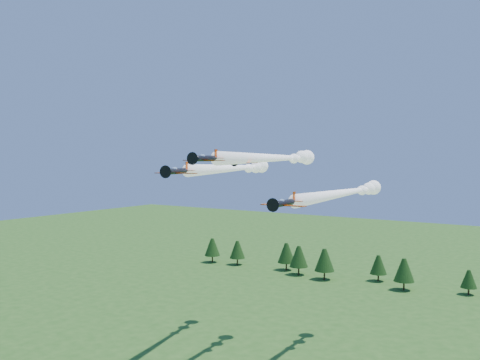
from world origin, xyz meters
The scene contains 5 objects.
plane_lead centered at (-2.51, 22.20, 45.98)m, with size 11.17×55.95×3.70m.
plane_left centered at (-16.71, 27.01, 43.50)m, with size 16.75×55.08×3.70m.
plane_right centered at (10.06, 31.74, 38.26)m, with size 8.60×58.60×3.70m.
plane_slot centered at (-1.58, 6.68, 45.33)m, with size 6.70×7.29×2.34m.
treeline centered at (-1.39, 108.22, 6.88)m, with size 171.52×22.20×11.76m.
Camera 1 is at (56.19, -81.04, 46.36)m, focal length 40.00 mm.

